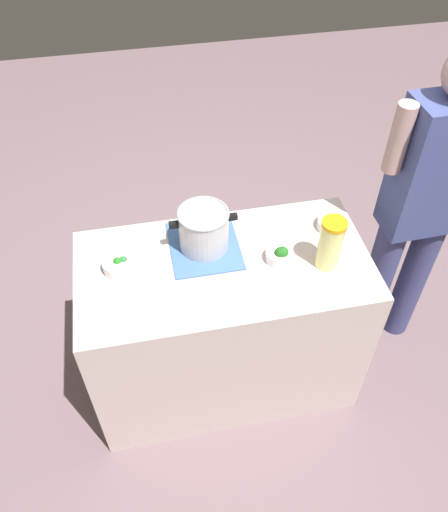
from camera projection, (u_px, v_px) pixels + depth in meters
name	position (u px, v px, depth m)	size (l,w,h in m)	color
ground_plane	(224.00, 373.00, 2.81)	(8.00, 8.00, 0.00)	#745D63
counter_slab	(224.00, 325.00, 2.49)	(1.25, 0.64, 0.87)	beige
dish_cloth	(204.00, 246.00, 2.25)	(0.30, 0.34, 0.01)	#456BAA
cooking_pot	(204.00, 229.00, 2.18)	(0.29, 0.22, 0.19)	#B7B7BC
lemonade_pitcher	(330.00, 244.00, 2.09)	(0.10, 0.10, 0.24)	#F8F490
broccoli_bowl_front	(333.00, 223.00, 2.31)	(0.14, 0.14, 0.07)	silver
broccoli_bowl_center	(280.00, 255.00, 2.17)	(0.12, 0.12, 0.08)	silver
broccoli_bowl_back	(120.00, 264.00, 2.14)	(0.14, 0.14, 0.07)	silver
person_cook	(421.00, 208.00, 2.35)	(0.50, 0.21, 1.66)	#3C4171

